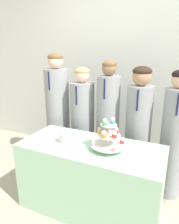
{
  "coord_description": "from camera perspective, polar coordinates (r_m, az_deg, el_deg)",
  "views": [
    {
      "loc": [
        0.73,
        -1.27,
        1.56
      ],
      "look_at": [
        -0.02,
        0.34,
        1.03
      ],
      "focal_mm": 32.0,
      "sensor_mm": 36.0,
      "label": 1
    }
  ],
  "objects": [
    {
      "name": "wall_back",
      "position": [
        2.92,
        10.83,
        12.18
      ],
      "size": [
        9.0,
        0.06,
        2.7
      ],
      "color": "silver",
      "rests_on": "ground_plane"
    },
    {
      "name": "table",
      "position": [
        2.11,
        0.25,
        -18.18
      ],
      "size": [
        1.38,
        0.62,
        0.71
      ],
      "color": "#A8DBB2",
      "rests_on": "ground_plane"
    },
    {
      "name": "round_cake",
      "position": [
        1.98,
        -6.3,
        -7.18
      ],
      "size": [
        0.22,
        0.22,
        0.12
      ],
      "color": "white",
      "rests_on": "table"
    },
    {
      "name": "cake_knife",
      "position": [
        1.9,
        -7.59,
        -10.08
      ],
      "size": [
        0.26,
        0.19,
        0.01
      ],
      "rotation": [
        0.0,
        0.0,
        -0.59
      ],
      "color": "silver",
      "rests_on": "table"
    },
    {
      "name": "cupcake_stand",
      "position": [
        1.81,
        5.49,
        -6.75
      ],
      "size": [
        0.32,
        0.32,
        0.31
      ],
      "color": "silver",
      "rests_on": "table"
    },
    {
      "name": "student_0",
      "position": [
        2.74,
        -8.99,
        -1.07
      ],
      "size": [
        0.31,
        0.32,
        1.56
      ],
      "color": "#939399",
      "rests_on": "ground_plane"
    },
    {
      "name": "student_1",
      "position": [
        2.58,
        -1.99,
        -3.84
      ],
      "size": [
        0.3,
        0.31,
        1.4
      ],
      "color": "#939399",
      "rests_on": "ground_plane"
    },
    {
      "name": "student_2",
      "position": [
        2.44,
        5.19,
        -4.0
      ],
      "size": [
        0.27,
        0.28,
        1.48
      ],
      "color": "#939399",
      "rests_on": "ground_plane"
    },
    {
      "name": "student_3",
      "position": [
        2.36,
        13.63,
        -5.55
      ],
      "size": [
        0.29,
        0.29,
        1.43
      ],
      "color": "#939399",
      "rests_on": "ground_plane"
    },
    {
      "name": "student_4",
      "position": [
        2.33,
        22.82,
        -7.09
      ],
      "size": [
        0.27,
        0.27,
        1.4
      ],
      "color": "#939399",
      "rests_on": "ground_plane"
    }
  ]
}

